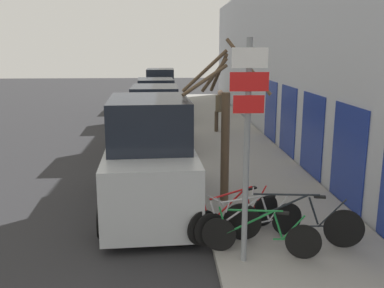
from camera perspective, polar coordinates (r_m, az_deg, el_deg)
name	(u,v)px	position (r m, az deg, el deg)	size (l,w,h in m)	color
ground_plane	(161,156)	(14.72, -4.10, -1.64)	(80.00, 80.00, 0.00)	#28282B
sidewalk_curb	(225,137)	(17.59, 4.49, 0.97)	(3.20, 32.00, 0.15)	gray
building_facade	(271,59)	(17.49, 10.50, 11.12)	(0.23, 32.00, 6.50)	#B2B7C1
signpost	(247,139)	(6.76, 7.36, 0.70)	(0.60, 0.11, 3.64)	gray
bicycle_0	(260,235)	(7.55, 9.12, -11.88)	(1.97, 0.64, 0.83)	black
bicycle_1	(292,222)	(8.03, 13.21, -10.11)	(2.44, 0.69, 0.97)	black
bicycle_2	(250,221)	(8.05, 7.73, -10.15)	(2.11, 0.68, 0.86)	black
bicycle_3	(236,216)	(8.23, 5.85, -9.47)	(1.90, 1.16, 0.90)	black
parked_car_0	(150,161)	(9.64, -5.63, -2.23)	(2.26, 4.72, 2.59)	#B2B7BC
parked_car_1	(155,122)	(15.44, -4.89, 2.98)	(2.01, 4.52, 2.33)	gray
parked_car_2	(156,102)	(21.33, -4.84, 5.54)	(2.26, 4.65, 2.18)	black
parked_car_3	(161,90)	(26.81, -4.20, 7.15)	(2.05, 4.73, 2.40)	#51565B
pedestrian_near	(220,108)	(18.13, 3.77, 4.86)	(0.45, 0.40, 1.78)	#4C3D2D
street_tree	(223,127)	(9.70, 4.21, 2.28)	(1.94, 1.20, 3.69)	brown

